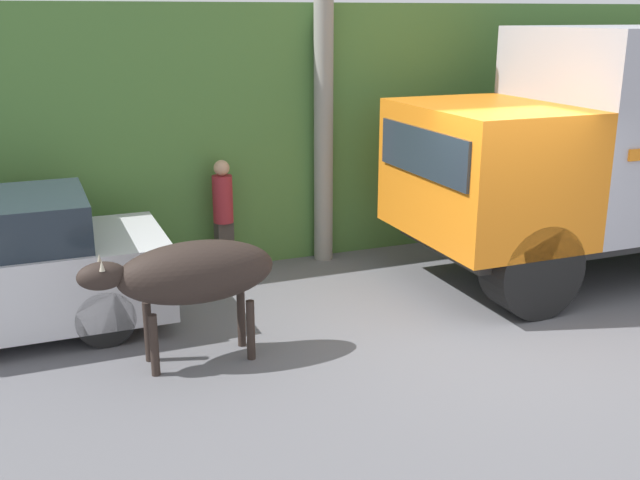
{
  "coord_description": "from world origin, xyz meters",
  "views": [
    {
      "loc": [
        -4.87,
        -6.5,
        3.55
      ],
      "look_at": [
        -1.81,
        1.11,
        1.06
      ],
      "focal_mm": 42.0,
      "sensor_mm": 36.0,
      "label": 1
    }
  ],
  "objects_px": {
    "utility_pole": "(324,65)",
    "brown_cow": "(192,274)",
    "pedestrian_on_hill": "(223,211)",
    "cargo_truck": "(633,141)"
  },
  "relations": [
    {
      "from": "pedestrian_on_hill",
      "to": "utility_pole",
      "type": "relative_size",
      "value": 0.3
    },
    {
      "from": "pedestrian_on_hill",
      "to": "utility_pole",
      "type": "xyz_separation_m",
      "value": [
        1.55,
        0.11,
        1.94
      ]
    },
    {
      "from": "pedestrian_on_hill",
      "to": "brown_cow",
      "type": "bearing_deg",
      "value": 55.68
    },
    {
      "from": "pedestrian_on_hill",
      "to": "utility_pole",
      "type": "height_order",
      "value": "utility_pole"
    },
    {
      "from": "utility_pole",
      "to": "brown_cow",
      "type": "bearing_deg",
      "value": -133.35
    },
    {
      "from": "brown_cow",
      "to": "pedestrian_on_hill",
      "type": "bearing_deg",
      "value": 76.29
    },
    {
      "from": "cargo_truck",
      "to": "utility_pole",
      "type": "distance_m",
      "value": 4.42
    },
    {
      "from": "cargo_truck",
      "to": "utility_pole",
      "type": "xyz_separation_m",
      "value": [
        -3.8,
        2.02,
        1.0
      ]
    },
    {
      "from": "brown_cow",
      "to": "pedestrian_on_hill",
      "type": "distance_m",
      "value": 2.8
    },
    {
      "from": "brown_cow",
      "to": "utility_pole",
      "type": "bearing_deg",
      "value": 54.23
    }
  ]
}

